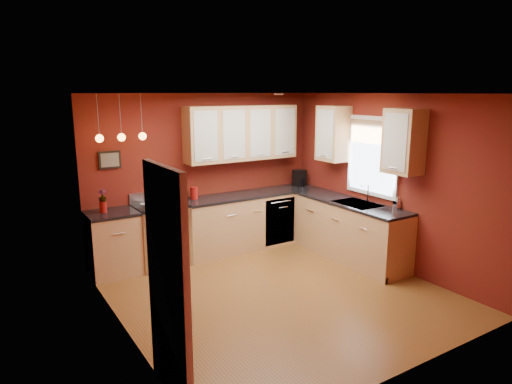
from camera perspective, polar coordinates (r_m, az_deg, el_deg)
floor at (r=6.24m, az=2.67°, el=-12.43°), size 4.20×4.20×0.00m
ceiling at (r=5.66m, az=2.94°, el=12.20°), size 4.00×4.20×0.02m
wall_back at (r=7.59m, az=-6.32°, el=2.33°), size 4.00×0.02×2.60m
wall_front at (r=4.33m, az=19.00°, el=-6.05°), size 4.00×0.02×2.60m
wall_left at (r=4.98m, az=-16.47°, el=-3.49°), size 0.02×4.20×2.60m
wall_right at (r=7.13m, az=16.10°, el=1.25°), size 0.02×4.20×2.60m
base_cabinets_back_left at (r=6.98m, az=-17.38°, el=-6.29°), size 0.70×0.60×0.90m
base_cabinets_back_right at (r=7.87m, az=-0.42°, el=-3.58°), size 2.54×0.60×0.90m
base_cabinets_right at (r=7.42m, az=11.57°, el=-4.84°), size 0.60×2.10×0.90m
counter_back_left at (r=6.85m, az=-17.63°, el=-2.56°), size 0.70×0.62×0.04m
counter_back_right at (r=7.76m, az=-0.42°, el=-0.24°), size 2.54×0.62×0.04m
counter_right at (r=7.30m, az=11.73°, el=-1.32°), size 0.62×2.10×0.04m
gas_range at (r=7.17m, az=-11.75°, el=-5.21°), size 0.76×0.64×1.11m
dishwasher_front at (r=7.84m, az=3.01°, el=-3.68°), size 0.60×0.02×0.80m
sink at (r=7.20m, az=12.56°, el=-1.59°), size 0.50×0.70×0.33m
window at (r=7.25m, az=14.39°, el=4.64°), size 0.06×1.02×1.22m
door_left_wall at (r=4.00m, az=-10.94°, el=-11.33°), size 0.12×0.82×2.05m
upper_cabinets_back at (r=7.64m, az=-1.77°, el=7.38°), size 2.00×0.35×0.90m
upper_cabinets_right at (r=7.13m, az=13.52°, el=6.68°), size 0.35×1.95×0.90m
wall_picture at (r=7.00m, az=-17.82°, el=3.85°), size 0.32×0.03×0.26m
pendant_lights at (r=6.66m, az=-16.46°, el=6.64°), size 0.71×0.11×0.66m
red_canister at (r=7.35m, az=-7.75°, el=-0.12°), size 0.13×0.13×0.20m
red_vase at (r=6.83m, az=-18.56°, el=-1.79°), size 0.10×0.10×0.16m
flowers at (r=6.80m, az=-18.65°, el=-0.52°), size 0.13×0.13×0.19m
coffee_maker at (r=8.33m, az=5.48°, el=1.68°), size 0.21×0.20×0.30m
soap_pump at (r=6.99m, az=17.22°, el=-1.28°), size 0.09×0.09×0.19m
dish_towel at (r=6.86m, az=-10.78°, el=-5.63°), size 0.23×0.02×0.32m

